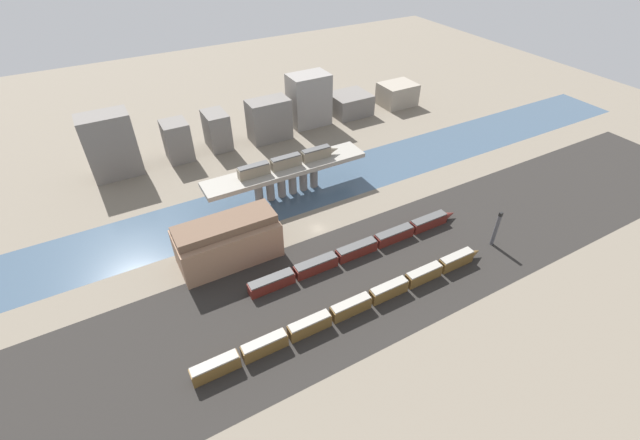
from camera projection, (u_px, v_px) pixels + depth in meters
ground_plane at (318, 229)px, 130.69m from camera, size 400.00×400.00×0.00m
railbed_yard at (361, 278)px, 114.19m from camera, size 280.00×42.00×0.01m
river_water at (288, 194)px, 145.42m from camera, size 320.00×24.47×0.01m
bridge at (286, 174)px, 140.42m from camera, size 55.32×9.93×10.58m
train_on_bridge at (289, 161)px, 138.17m from camera, size 35.95×2.67×3.89m
train_yard_near at (355, 306)px, 104.29m from camera, size 82.33×2.66×3.89m
train_yard_mid at (361, 248)px, 121.10m from camera, size 69.04×3.04×3.54m
warehouse_building at (228, 241)px, 116.75m from camera, size 27.55×12.98×13.05m
signal_tower at (496, 229)px, 121.74m from camera, size 1.08×1.08×11.47m
city_block_far_left at (111, 145)px, 148.61m from camera, size 16.61×10.23×22.89m
city_block_left at (177, 141)px, 159.86m from camera, size 9.15×10.13×14.87m
city_block_center at (217, 130)px, 167.20m from camera, size 8.30×11.93×14.46m
city_block_right at (269, 120)px, 172.22m from camera, size 16.63×9.45×16.59m
city_block_far_right at (309, 100)px, 181.81m from camera, size 16.82×11.22×21.71m
city_block_tall at (350, 104)px, 193.93m from camera, size 17.07×15.17×9.19m
city_block_low at (397, 94)px, 201.82m from camera, size 16.28×12.98×10.02m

